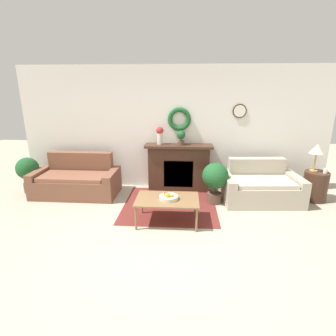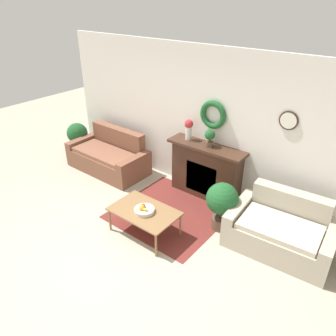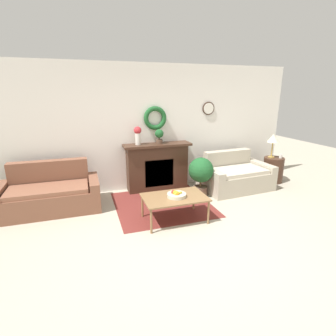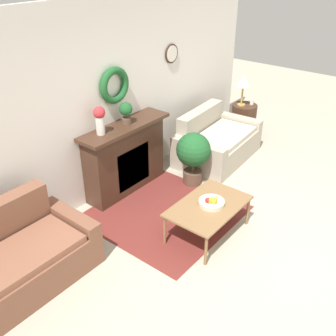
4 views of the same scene
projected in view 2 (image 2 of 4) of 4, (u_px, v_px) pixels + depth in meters
name	position (u px, v px, depth m)	size (l,w,h in m)	color
ground_plane	(106.00, 263.00, 4.73)	(16.00, 16.00, 0.00)	#ADA38E
floor_rug	(171.00, 212.00, 5.80)	(1.80, 1.78, 0.01)	maroon
wall_back	(208.00, 124.00, 5.87)	(6.80, 0.16, 2.70)	white
fireplace	(206.00, 171.00, 6.06)	(1.47, 0.41, 1.04)	#42281C
couch_left	(109.00, 157.00, 7.07)	(1.76, 0.89, 0.87)	brown
loveseat_right	(281.00, 231.00, 4.92)	(1.58, 1.05, 0.81)	#B2A893
coffee_table	(144.00, 212.00, 5.13)	(1.05, 0.68, 0.43)	olive
fruit_bowl	(144.00, 210.00, 5.06)	(0.32, 0.32, 0.12)	beige
vase_on_mantel_left	(189.00, 128.00, 5.93)	(0.16, 0.16, 0.38)	silver
potted_plant_on_mantel	(210.00, 137.00, 5.69)	(0.18, 0.18, 0.31)	brown
potted_plant_floor_by_couch	(78.00, 135.00, 7.61)	(0.48, 0.48, 0.78)	brown
potted_plant_floor_by_loveseat	(222.00, 201.00, 5.19)	(0.52, 0.52, 0.83)	brown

